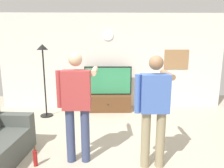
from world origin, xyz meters
The scene contains 10 objects.
ground_plane centered at (0.00, 0.00, 0.00)m, with size 8.40×8.40×0.00m, color #B2A893.
back_wall centered at (0.00, 2.95, 1.35)m, with size 6.40×0.10×2.70m, color silver.
tv_stand centered at (-0.12, 2.60, 0.23)m, with size 1.25×0.54×0.45m.
television centered at (-0.12, 2.65, 0.85)m, with size 1.31×0.07×0.79m.
wall_clock centered at (-0.12, 2.89, 2.10)m, with size 0.30×0.30×0.03m, color white.
framed_picture centered at (1.84, 2.90, 1.42)m, with size 0.70×0.04×0.55m, color #997047.
floor_lamp centered at (-1.74, 2.16, 1.33)m, with size 0.32×0.32×1.86m.
person_standing_nearer_lamp centered at (-0.61, 0.04, 1.01)m, with size 0.61×0.78×1.77m.
person_standing_nearer_couch centered at (0.57, -0.12, 0.99)m, with size 0.60×0.78×1.74m.
beverage_bottle centered at (-1.27, -0.10, 0.14)m, with size 0.07×0.07×0.33m.
Camera 1 is at (-0.11, -3.10, 1.93)m, focal length 33.56 mm.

